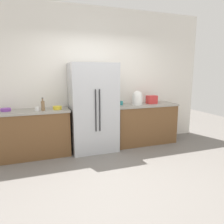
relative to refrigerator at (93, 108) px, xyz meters
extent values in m
plane|color=slate|center=(0.16, -1.31, -0.92)|extent=(10.62, 10.62, 0.00)
cube|color=silver|center=(0.16, 0.40, 0.60)|extent=(5.31, 0.10, 3.03)
cube|color=brown|center=(-1.21, 0.06, -0.48)|extent=(1.38, 0.57, 0.89)
cube|color=gray|center=(-1.21, 0.06, -0.01)|extent=(1.41, 0.60, 0.04)
cube|color=brown|center=(1.24, 0.06, -0.48)|extent=(1.44, 0.57, 0.89)
cube|color=gray|center=(1.24, 0.06, -0.01)|extent=(1.47, 0.60, 0.04)
cube|color=#B7BABF|center=(0.00, 0.00, 0.00)|extent=(0.95, 0.66, 1.84)
cylinder|color=#262628|center=(-0.04, -0.35, 0.00)|extent=(0.02, 0.02, 0.83)
cylinder|color=#262628|center=(0.04, -0.35, 0.00)|extent=(0.02, 0.02, 0.83)
cube|color=red|center=(1.43, 0.07, 0.10)|extent=(0.22, 0.18, 0.19)
cylinder|color=white|center=(1.03, 0.02, 0.11)|extent=(0.24, 0.24, 0.21)
sphere|color=white|center=(1.03, 0.02, 0.21)|extent=(0.22, 0.22, 0.22)
cylinder|color=brown|center=(-1.00, -0.06, 0.10)|extent=(0.07, 0.07, 0.19)
cylinder|color=brown|center=(-1.00, -0.06, 0.22)|extent=(0.03, 0.03, 0.05)
cylinder|color=#333338|center=(-1.00, -0.06, 0.25)|extent=(0.03, 0.03, 0.02)
cylinder|color=white|center=(-1.11, -0.03, 0.05)|extent=(0.09, 0.09, 0.08)
cylinder|color=teal|center=(0.68, 0.11, 0.05)|extent=(0.09, 0.09, 0.09)
cylinder|color=purple|center=(-1.67, 0.13, 0.04)|extent=(0.18, 0.18, 0.06)
cylinder|color=yellow|center=(-0.73, 0.00, 0.04)|extent=(0.17, 0.17, 0.07)
camera|label=1|loc=(-1.09, -4.22, 0.73)|focal=33.69mm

